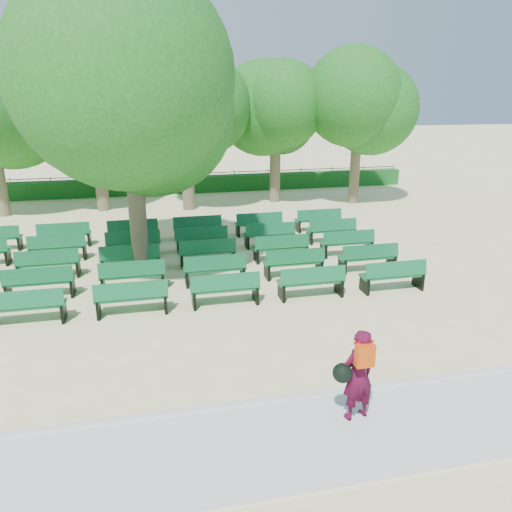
# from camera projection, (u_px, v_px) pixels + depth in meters

# --- Properties ---
(ground) EXTENTS (120.00, 120.00, 0.00)m
(ground) POSITION_uv_depth(u_px,v_px,m) (221.00, 282.00, 15.07)
(ground) COLOR beige
(paving) EXTENTS (30.00, 2.20, 0.06)m
(paving) POSITION_uv_depth(u_px,v_px,m) (290.00, 442.00, 8.21)
(paving) COLOR silver
(paving) RESTS_ON ground
(curb) EXTENTS (30.00, 0.12, 0.10)m
(curb) POSITION_uv_depth(u_px,v_px,m) (272.00, 400.00, 9.27)
(curb) COLOR silver
(curb) RESTS_ON ground
(hedge) EXTENTS (26.00, 0.70, 0.90)m
(hedge) POSITION_uv_depth(u_px,v_px,m) (183.00, 185.00, 27.88)
(hedge) COLOR #185D1E
(hedge) RESTS_ON ground
(fence) EXTENTS (26.00, 0.10, 1.02)m
(fence) POSITION_uv_depth(u_px,v_px,m) (183.00, 191.00, 28.39)
(fence) COLOR black
(fence) RESTS_ON ground
(tree_line) EXTENTS (21.80, 6.80, 7.04)m
(tree_line) POSITION_uv_depth(u_px,v_px,m) (190.00, 209.00, 24.32)
(tree_line) COLOR #1F681D
(tree_line) RESTS_ON ground
(bench_array) EXTENTS (1.89, 0.71, 1.17)m
(bench_array) POSITION_uv_depth(u_px,v_px,m) (171.00, 265.00, 16.23)
(bench_array) COLOR #116133
(bench_array) RESTS_ON ground
(tree_among) EXTENTS (5.88, 5.88, 7.86)m
(tree_among) POSITION_uv_depth(u_px,v_px,m) (129.00, 102.00, 14.29)
(tree_among) COLOR brown
(tree_among) RESTS_ON ground
(person) EXTENTS (0.83, 0.54, 1.69)m
(person) POSITION_uv_depth(u_px,v_px,m) (357.00, 374.00, 8.50)
(person) COLOR #450923
(person) RESTS_ON ground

